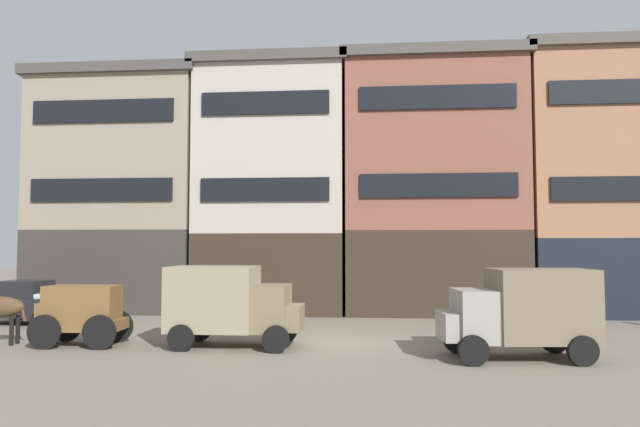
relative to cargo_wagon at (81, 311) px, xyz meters
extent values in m
plane|color=slate|center=(8.45, 1.39, -1.15)|extent=(120.00, 120.00, 0.00)
cube|color=#38332D|center=(-3.32, 11.46, 0.89)|extent=(8.40, 6.83, 4.07)
cube|color=gray|center=(-3.32, 11.46, 6.77)|extent=(8.40, 6.83, 7.68)
cube|color=#47423D|center=(-3.32, 11.46, 10.86)|extent=(8.90, 7.33, 0.50)
cube|color=black|center=(-3.32, 7.99, 4.85)|extent=(7.05, 0.12, 1.10)
cube|color=black|center=(-3.32, 7.99, 8.69)|extent=(7.05, 0.12, 1.10)
cube|color=#33281E|center=(4.66, 11.46, 0.79)|extent=(7.26, 6.83, 3.88)
cube|color=#B7AD9E|center=(4.66, 11.46, 6.85)|extent=(7.26, 6.83, 8.23)
cube|color=#47423D|center=(4.66, 11.46, 11.22)|extent=(7.76, 7.33, 0.50)
cube|color=black|center=(4.66, 7.99, 4.79)|extent=(6.10, 0.12, 1.10)
cube|color=black|center=(4.66, 7.99, 8.91)|extent=(6.10, 0.12, 1.10)
cube|color=#33281E|center=(12.70, 11.46, 0.86)|extent=(8.51, 6.83, 4.02)
cube|color=brown|center=(12.70, 11.46, 6.96)|extent=(8.51, 6.83, 8.18)
cube|color=#47423D|center=(12.70, 11.46, 11.30)|extent=(9.01, 7.33, 0.50)
cube|color=black|center=(12.70, 7.99, 4.92)|extent=(7.15, 0.12, 1.10)
cube|color=black|center=(12.70, 7.99, 9.01)|extent=(7.15, 0.12, 1.10)
cube|color=black|center=(20.76, 11.46, 0.68)|extent=(7.30, 6.83, 3.65)
cube|color=#9E6B4C|center=(20.76, 11.46, 6.89)|extent=(7.30, 6.83, 8.77)
cube|color=#47423D|center=(20.76, 11.46, 11.53)|extent=(7.80, 7.33, 0.50)
cube|color=black|center=(20.76, 7.99, 4.70)|extent=(6.14, 0.12, 1.10)
cube|color=black|center=(20.76, 7.99, 9.08)|extent=(6.14, 0.12, 1.10)
cube|color=brown|center=(0.05, 0.00, -0.45)|extent=(2.75, 1.41, 0.36)
cube|color=brown|center=(0.05, 0.00, 0.28)|extent=(2.34, 1.20, 1.10)
cube|color=brown|center=(-1.10, -0.05, 0.03)|extent=(0.44, 1.06, 0.50)
cylinder|color=black|center=(-0.82, -0.74, -0.60)|extent=(1.10, 0.13, 1.10)
cylinder|color=black|center=(-0.88, 0.67, -0.60)|extent=(1.10, 0.13, 1.10)
cylinder|color=black|center=(0.98, -0.67, -0.60)|extent=(1.10, 0.13, 1.10)
cylinder|color=black|center=(0.92, 0.75, -0.60)|extent=(1.10, 0.13, 1.10)
cylinder|color=#513823|center=(-2.04, 0.04, -0.05)|extent=(0.27, 0.11, 0.65)
cylinder|color=black|center=(-2.29, -0.16, -0.67)|extent=(0.14, 0.14, 0.95)
cylinder|color=black|center=(-2.31, 0.20, -0.67)|extent=(0.14, 0.14, 0.95)
cube|color=gray|center=(12.75, -1.13, 0.12)|extent=(1.54, 1.81, 1.50)
cube|color=gray|center=(12.05, -1.19, -0.18)|extent=(1.02, 1.52, 0.80)
cube|color=#756651|center=(14.54, -0.97, 0.42)|extent=(2.95, 2.13, 2.10)
cube|color=silver|center=(12.30, -1.16, 0.37)|extent=(0.31, 1.37, 0.64)
cylinder|color=black|center=(12.38, -2.11, -0.73)|extent=(0.86, 0.29, 0.84)
cylinder|color=black|center=(12.22, -0.22, -0.73)|extent=(0.86, 0.29, 0.84)
cylinder|color=black|center=(15.37, -1.86, -0.73)|extent=(0.86, 0.29, 0.84)
cylinder|color=black|center=(15.21, 0.04, -0.73)|extent=(0.86, 0.29, 0.84)
cube|color=#7A6B4C|center=(6.21, 0.25, 0.12)|extent=(1.41, 1.71, 1.50)
cube|color=#7A6B4C|center=(6.91, 0.24, -0.18)|extent=(0.91, 1.45, 0.80)
cube|color=gray|center=(4.41, 0.26, 0.42)|extent=(2.81, 1.92, 2.10)
cube|color=silver|center=(6.66, 0.24, 0.37)|extent=(0.20, 1.36, 0.64)
cylinder|color=black|center=(6.66, 1.19, -0.73)|extent=(0.84, 0.22, 0.84)
cylinder|color=black|center=(6.65, -0.71, -0.73)|extent=(0.84, 0.22, 0.84)
cylinder|color=black|center=(3.66, 1.21, -0.73)|extent=(0.84, 0.22, 0.84)
cylinder|color=black|center=(3.65, -0.69, -0.73)|extent=(0.84, 0.22, 0.84)
cube|color=black|center=(-4.80, 4.74, -0.42)|extent=(3.86, 2.01, 0.80)
cube|color=black|center=(-4.95, 4.76, 0.33)|extent=(1.95, 1.63, 0.70)
cube|color=silver|center=(-4.11, 4.66, 0.20)|extent=(0.48, 1.34, 0.56)
cylinder|color=black|center=(-3.52, 5.44, -0.82)|extent=(0.68, 0.25, 0.66)
cylinder|color=black|center=(-3.71, 3.77, -0.82)|extent=(0.68, 0.25, 0.66)
cylinder|color=black|center=(-5.90, 5.71, -0.82)|extent=(0.68, 0.25, 0.66)
cylinder|color=maroon|center=(-2.59, 6.24, -0.80)|extent=(0.24, 0.24, 0.70)
sphere|color=maroon|center=(-2.59, 6.24, -0.43)|extent=(0.22, 0.22, 0.22)
camera|label=1|loc=(9.52, -18.15, 2.15)|focal=31.80mm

